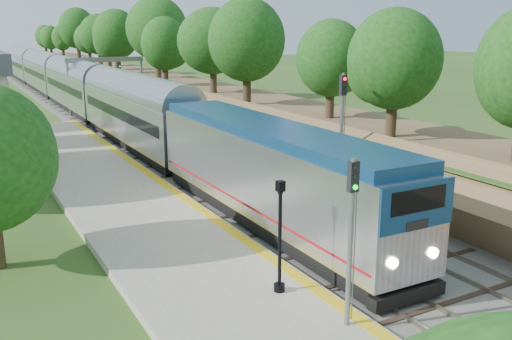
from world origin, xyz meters
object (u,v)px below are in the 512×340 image
train (78,91)px  signal_farside (342,121)px  lamppost_far (280,243)px  signal_platform (351,225)px  signal_gantry (105,70)px

train → signal_farside: (6.20, -40.37, 1.89)m
lamppost_far → signal_platform: bearing=-77.4°
signal_farside → signal_gantry: bearing=95.7°
lamppost_far → signal_platform: 3.43m
signal_gantry → lamppost_far: (-6.05, -46.80, -2.63)m
train → signal_platform: size_ratio=20.04×
signal_platform → signal_farside: bearing=54.1°
lamppost_far → signal_platform: size_ratio=0.75×
signal_gantry → signal_farside: signal_farside is taller
train → lamppost_far: train is taller
signal_gantry → train: signal_gantry is taller
signal_gantry → train: size_ratio=0.08×
signal_gantry → train: bearing=128.3°
signal_platform → lamppost_far: bearing=102.6°
lamppost_far → signal_farside: (9.77, 9.56, 2.13)m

